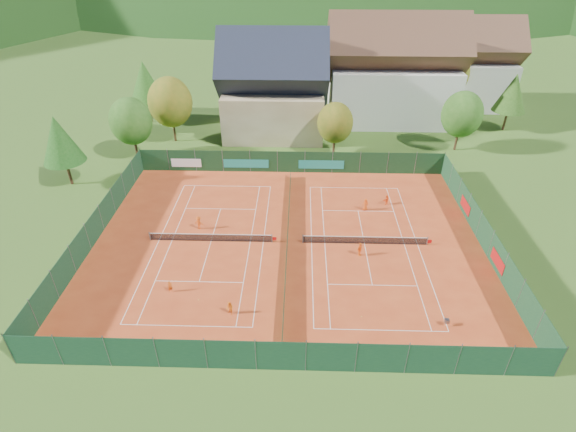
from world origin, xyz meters
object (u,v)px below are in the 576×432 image
(hotel_block_b, at_px, (464,68))
(player_right_near, at_px, (360,249))
(player_left_far, at_px, (199,223))
(hotel_block_a, at_px, (393,76))
(ball_hopper, at_px, (447,321))
(chalet, at_px, (274,91))
(player_right_far_a, at_px, (365,204))
(player_right_far_b, at_px, (387,200))
(player_left_mid, at_px, (230,308))
(player_left_near, at_px, (170,287))

(hotel_block_b, bearing_deg, player_right_near, -116.33)
(player_left_far, xyz_separation_m, player_right_near, (16.91, -4.24, -0.03))
(player_left_far, bearing_deg, hotel_block_a, -110.49)
(hotel_block_a, xyz_separation_m, ball_hopper, (-2.60, -47.22, -6.83))
(chalet, bearing_deg, hotel_block_b, 22.99)
(player_right_far_a, distance_m, player_right_far_b, 3.00)
(hotel_block_a, distance_m, player_left_far, 42.88)
(ball_hopper, bearing_deg, chalet, 111.70)
(chalet, bearing_deg, player_left_mid, -92.17)
(player_left_near, relative_size, player_right_far_b, 0.95)
(hotel_block_a, bearing_deg, player_right_far_a, -103.78)
(player_right_near, bearing_deg, hotel_block_a, 24.78)
(player_left_far, bearing_deg, player_right_near, -177.31)
(player_left_mid, relative_size, player_right_far_b, 1.08)
(player_left_mid, xyz_separation_m, player_right_near, (11.80, 8.48, 0.08))
(player_right_near, bearing_deg, player_left_mid, 163.44)
(hotel_block_b, bearing_deg, player_left_near, -127.88)
(hotel_block_b, distance_m, player_left_mid, 64.74)
(hotel_block_a, xyz_separation_m, player_right_far_a, (-7.20, -29.34, -6.63))
(player_left_mid, distance_m, player_left_far, 13.71)
(hotel_block_b, relative_size, player_left_far, 11.08)
(hotel_block_a, distance_m, player_left_near, 51.51)
(hotel_block_b, relative_size, player_right_far_b, 13.92)
(player_left_mid, xyz_separation_m, player_left_far, (-5.12, 12.72, 0.11))
(player_left_mid, height_order, player_right_near, player_right_near)
(chalet, relative_size, player_right_near, 10.77)
(hotel_block_b, bearing_deg, player_left_mid, -122.39)
(player_left_mid, distance_m, player_right_far_b, 24.43)
(hotel_block_a, height_order, player_right_far_b, hotel_block_a)
(player_left_mid, height_order, player_left_far, player_left_far)
(chalet, height_order, player_left_far, chalet)
(chalet, xyz_separation_m, hotel_block_a, (19.00, 6.00, 0.76))
(player_right_far_b, bearing_deg, ball_hopper, 51.61)
(hotel_block_a, height_order, player_left_far, hotel_block_a)
(player_left_mid, bearing_deg, ball_hopper, 36.20)
(hotel_block_b, bearing_deg, hotel_block_a, -150.26)
(ball_hopper, distance_m, player_right_near, 11.11)
(hotel_block_b, xyz_separation_m, player_left_far, (-39.65, -41.71, -5.84))
(hotel_block_a, distance_m, ball_hopper, 47.78)
(hotel_block_a, bearing_deg, player_right_far_b, -99.21)
(player_right_far_a, relative_size, player_right_far_b, 1.22)
(ball_hopper, bearing_deg, player_right_far_a, 104.43)
(hotel_block_b, distance_m, player_right_near, 51.61)
(player_left_far, xyz_separation_m, player_right_far_a, (18.45, 4.37, -0.02))
(hotel_block_a, relative_size, player_left_far, 13.85)
(chalet, xyz_separation_m, player_right_far_a, (11.80, -23.34, -5.87))
(player_right_far_b, bearing_deg, hotel_block_b, -161.40)
(ball_hopper, relative_size, player_right_far_b, 0.64)
(ball_hopper, bearing_deg, player_left_near, 171.73)
(hotel_block_a, relative_size, hotel_block_b, 1.25)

